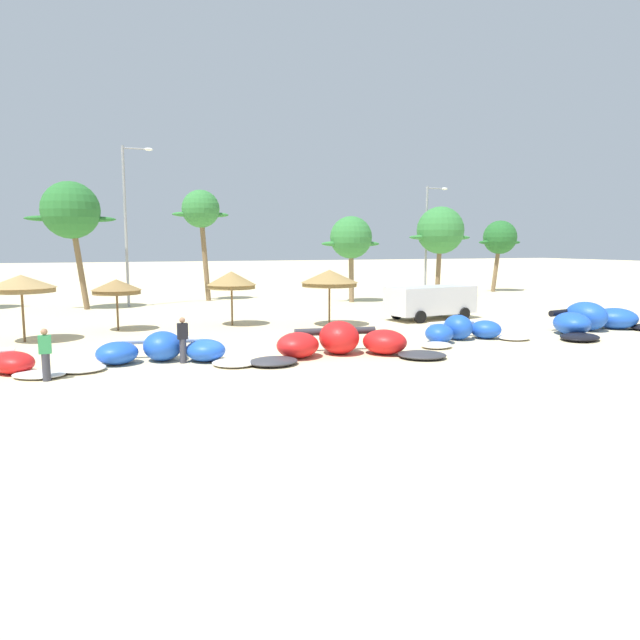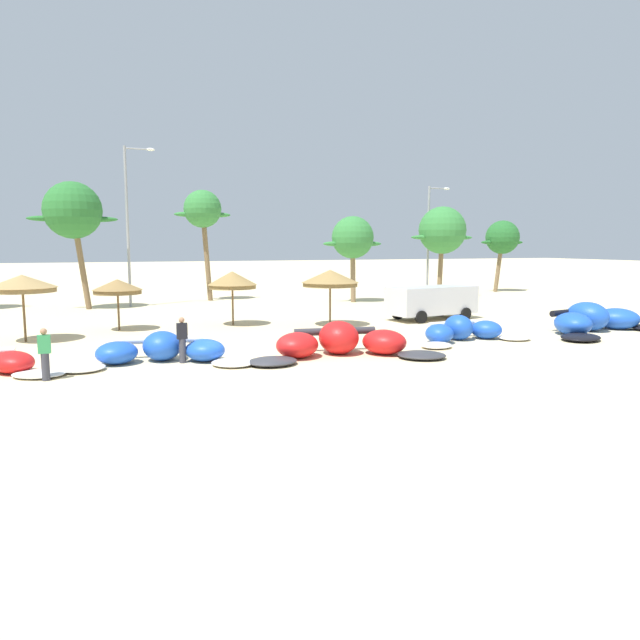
{
  "view_description": "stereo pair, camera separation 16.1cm",
  "coord_description": "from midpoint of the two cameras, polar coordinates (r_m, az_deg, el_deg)",
  "views": [
    {
      "loc": [
        -4.94,
        -20.69,
        4.11
      ],
      "look_at": [
        3.83,
        2.0,
        1.0
      ],
      "focal_mm": 32.93,
      "sensor_mm": 36.0,
      "label": 1
    },
    {
      "loc": [
        -4.79,
        -20.75,
        4.11
      ],
      "look_at": [
        3.83,
        2.0,
        1.0
      ],
      "focal_mm": 32.93,
      "sensor_mm": 36.0,
      "label": 2
    }
  ],
  "objects": [
    {
      "name": "palm_right",
      "position": [
        54.67,
        17.0,
        7.62
      ],
      "size": [
        4.42,
        2.95,
        6.27
      ],
      "color": "brown",
      "rests_on": "ground"
    },
    {
      "name": "kite_right_of_center",
      "position": [
        30.88,
        24.93,
        -0.04
      ],
      "size": [
        8.09,
        4.6,
        1.4
      ],
      "color": "black",
      "rests_on": "ground"
    },
    {
      "name": "palm_left_of_gap",
      "position": [
        40.57,
        -23.17,
        9.7
      ],
      "size": [
        5.38,
        3.58,
        8.08
      ],
      "color": "brown",
      "rests_on": "ground"
    },
    {
      "name": "person_near_kites",
      "position": [
        21.08,
        -13.4,
        -1.89
      ],
      "size": [
        0.36,
        0.24,
        1.62
      ],
      "color": "#383842",
      "rests_on": "ground"
    },
    {
      "name": "ground_plane",
      "position": [
        21.68,
        -7.8,
        -3.71
      ],
      "size": [
        260.0,
        260.0,
        0.0
      ],
      "primitive_type": "plane",
      "color": "beige"
    },
    {
      "name": "beach_umbrella_middle",
      "position": [
        29.87,
        -19.32,
        3.07
      ],
      "size": [
        2.35,
        2.35,
        2.49
      ],
      "color": "brown",
      "rests_on": "ground"
    },
    {
      "name": "beach_umbrella_near_van",
      "position": [
        27.85,
        -27.2,
        3.17
      ],
      "size": [
        2.82,
        2.82,
        2.87
      ],
      "color": "brown",
      "rests_on": "ground"
    },
    {
      "name": "kite_left_of_center",
      "position": [
        21.93,
        1.92,
        -2.24
      ],
      "size": [
        7.58,
        4.01,
        1.26
      ],
      "color": "#333338",
      "rests_on": "ground"
    },
    {
      "name": "palm_center_left",
      "position": [
        44.34,
        -11.61,
        10.35
      ],
      "size": [
        4.12,
        2.74,
        8.11
      ],
      "color": "brown",
      "rests_on": "ground"
    },
    {
      "name": "beach_umbrella_near_palms",
      "position": [
        30.39,
        -8.75,
        3.87
      ],
      "size": [
        2.53,
        2.53,
        2.79
      ],
      "color": "brown",
      "rests_on": "ground"
    },
    {
      "name": "palm_right_of_gap",
      "position": [
        46.34,
        11.52,
        8.48
      ],
      "size": [
        5.42,
        3.61,
        7.05
      ],
      "color": "brown",
      "rests_on": "ground"
    },
    {
      "name": "kite_left",
      "position": [
        21.41,
        -15.31,
        -2.93
      ],
      "size": [
        6.71,
        3.7,
        1.06
      ],
      "color": "white",
      "rests_on": "ground"
    },
    {
      "name": "kite_center",
      "position": [
        26.08,
        13.53,
        -1.05
      ],
      "size": [
        5.91,
        3.01,
        1.1
      ],
      "color": "white",
      "rests_on": "ground"
    },
    {
      "name": "parked_van",
      "position": [
        33.05,
        10.41,
        1.93
      ],
      "size": [
        5.26,
        2.8,
        1.84
      ],
      "color": "silver",
      "rests_on": "ground"
    },
    {
      "name": "person_by_umbrellas",
      "position": [
        19.68,
        -25.34,
        -3.05
      ],
      "size": [
        0.36,
        0.24,
        1.62
      ],
      "color": "#383842",
      "rests_on": "ground"
    },
    {
      "name": "palm_center_right",
      "position": [
        42.47,
        2.92,
        7.94
      ],
      "size": [
        4.54,
        3.03,
        6.17
      ],
      "color": "#7F6647",
      "rests_on": "ground"
    },
    {
      "name": "beach_umbrella_outermost",
      "position": [
        29.85,
        0.77,
        4.1
      ],
      "size": [
        2.93,
        2.93,
        2.87
      ],
      "color": "brown",
      "rests_on": "ground"
    },
    {
      "name": "lamppost_west_center",
      "position": [
        48.17,
        10.36,
        8.15
      ],
      "size": [
        1.97,
        0.24,
        8.75
      ],
      "color": "gray",
      "rests_on": "ground"
    },
    {
      "name": "lamppost_west",
      "position": [
        41.27,
        -18.29,
        9.33
      ],
      "size": [
        2.01,
        0.24,
        10.53
      ],
      "color": "gray",
      "rests_on": "ground"
    }
  ]
}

